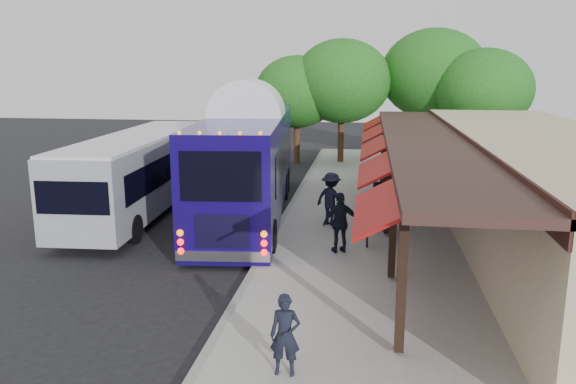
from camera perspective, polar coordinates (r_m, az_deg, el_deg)
The scene contains 15 objects.
ground at distance 15.51m, azimuth -3.86°, elevation -8.63°, with size 90.00×90.00×0.00m, color black.
sidewalk at distance 19.06m, azimuth 13.64°, elevation -4.66°, with size 10.00×40.00×0.15m, color #9E9B93.
curb at distance 19.20m, azimuth -1.25°, elevation -4.17°, with size 0.20×40.00×0.16m, color gray.
station_shelter at distance 19.27m, azimuth 23.97°, elevation 0.23°, with size 8.15×20.00×3.60m.
coach_bus at distance 21.56m, azimuth -4.07°, elevation 3.47°, with size 3.91×13.03×4.11m.
city_bus at distance 22.64m, azimuth -14.76°, elevation 2.20°, with size 3.06×11.53×3.07m.
ped_a at distance 10.36m, azimuth -0.29°, elevation -14.33°, with size 0.55×0.36×1.52m, color black.
ped_b at distance 19.29m, azimuth 8.89°, elevation -1.40°, with size 0.82×0.64×1.69m, color black.
ped_c at distance 16.83m, azimuth 5.35°, elevation -3.11°, with size 1.08×0.45×1.84m, color black.
ped_d at distance 19.76m, azimuth 4.40°, elevation -0.69°, with size 1.21×0.69×1.87m, color black.
sign_board at distance 17.39m, azimuth 8.08°, elevation -3.17°, with size 0.07×0.52×1.14m.
tree_left at distance 33.03m, azimuth 5.50°, elevation 11.14°, with size 5.65×5.65×7.23m.
tree_mid at distance 34.16m, azimuth 14.60°, elevation 11.51°, with size 6.12×6.12×7.83m.
tree_right at distance 32.34m, azimuth 19.25°, elevation 9.78°, with size 5.19×5.19×6.64m.
tree_far at distance 33.28m, azimuth 0.92°, elevation 10.13°, with size 4.93×4.93×6.31m.
Camera 1 is at (3.06, -14.14, 5.59)m, focal length 35.00 mm.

